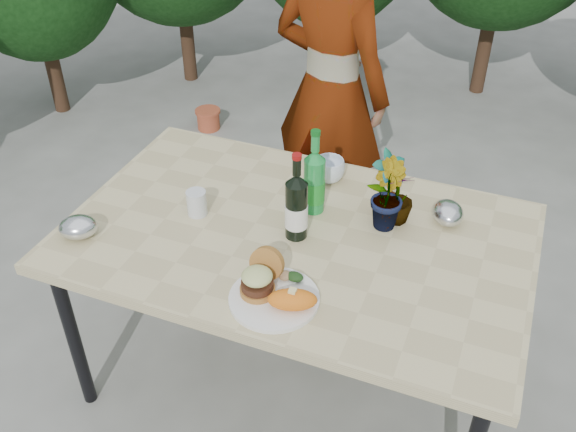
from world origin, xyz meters
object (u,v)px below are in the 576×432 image
at_px(dinner_plate, 274,299).
at_px(person, 330,91).
at_px(patio_table, 296,246).
at_px(wine_bottle, 296,207).

xyz_separation_m(dinner_plate, person, (-0.26, 1.30, 0.06)).
distance_m(patio_table, wine_bottle, 0.18).
bearing_deg(wine_bottle, dinner_plate, -98.09).
height_order(dinner_plate, wine_bottle, wine_bottle).
height_order(patio_table, dinner_plate, dinner_plate).
bearing_deg(dinner_plate, person, 101.36).
height_order(wine_bottle, person, person).
bearing_deg(dinner_plate, wine_bottle, 99.29).
relative_size(dinner_plate, person, 0.17).
bearing_deg(person, dinner_plate, 115.47).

